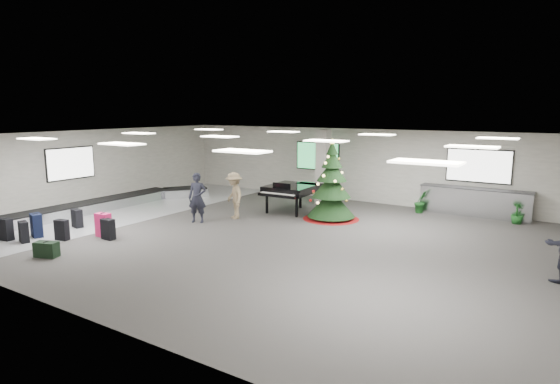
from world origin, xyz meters
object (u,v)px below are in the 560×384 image
Objects in this scene: potted_plant_left at (421,202)px; potted_plant_right at (517,213)px; grand_piano at (290,190)px; traveler_b at (234,196)px; baggage_carousel at (111,204)px; service_counter at (474,202)px; traveler_a at (197,198)px; christmas_tree at (331,192)px; pink_suitcase at (103,225)px.

potted_plant_right is at bearing 1.45° from potted_plant_left.
potted_plant_left is (4.44, 2.59, -0.44)m from grand_piano.
traveler_b reaches higher than potted_plant_left.
baggage_carousel is 12.87× the size of potted_plant_right.
service_counter is 1.79× the size of grand_piano.
traveler_a reaches higher than baggage_carousel.
grand_piano is 8.32m from potted_plant_right.
grand_piano is 1.30× the size of traveler_b.
christmas_tree reaches higher than traveler_a.
baggage_carousel is 3.23× the size of christmas_tree.
traveler_b is 10.23m from potted_plant_right.
christmas_tree is at bearing 45.00° from pink_suitcase.
traveler_a is at bearing 2.49° from baggage_carousel.
grand_piano is 3.83m from traveler_a.
traveler_b is at bearing 59.70° from pink_suitcase.
christmas_tree is 3.62m from traveler_b.
potted_plant_right is (9.75, 6.01, -0.53)m from traveler_a.
christmas_tree is 3.30× the size of potted_plant_left.
grand_piano is at bearing 58.41° from pink_suitcase.
potted_plant_right is at bearing 7.30° from traveler_a.
baggage_carousel is 7.45m from grand_piano.
pink_suitcase is 4.74m from traveler_b.
traveler_b is (-3.09, -1.88, -0.16)m from christmas_tree.
potted_plant_left is (2.50, 2.84, -0.57)m from christmas_tree.
potted_plant_left is at bearing -162.04° from service_counter.
traveler_a is at bearing -136.89° from potted_plant_left.
service_counter is at bearing 14.18° from traveler_a.
potted_plant_right is (9.02, 4.81, -0.49)m from traveler_b.
potted_plant_left is at bearing 44.31° from pink_suitcase.
christmas_tree is at bearing -141.83° from service_counter.
potted_plant_left is at bearing 18.77° from traveler_a.
service_counter is at bearing 24.47° from grand_piano.
christmas_tree reaches higher than potted_plant_right.
service_counter is 2.32× the size of traveler_b.
potted_plant_left is 3.43m from potted_plant_right.
pink_suitcase is 1.04× the size of potted_plant_right.
traveler_b is at bearing -151.95° from potted_plant_right.
service_counter is at bearing 161.33° from potted_plant_right.
baggage_carousel is 12.56m from potted_plant_left.
potted_plant_right is at bearing 26.25° from christmas_tree.
pink_suitcase is 8.00m from christmas_tree.
potted_plant_left is at bearing 72.62° from traveler_b.
pink_suitcase is at bearing -134.46° from service_counter.
service_counter is at bearing 38.17° from christmas_tree.
grand_piano is 2.48× the size of potted_plant_left.
pink_suitcase is at bearing -130.00° from potted_plant_left.
traveler_a is 1.98× the size of potted_plant_left.
christmas_tree is 1.72× the size of traveler_b.
christmas_tree reaches higher than traveler_b.
pink_suitcase is at bearing -129.31° from christmas_tree.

